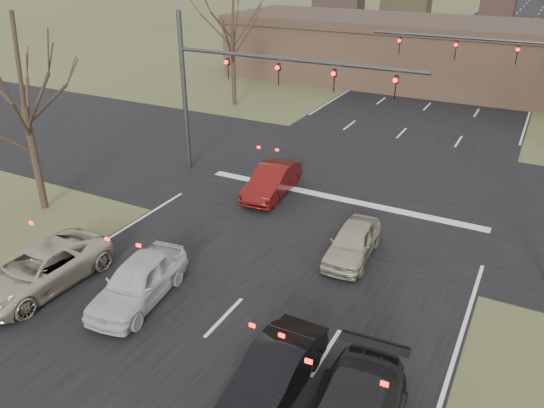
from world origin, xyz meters
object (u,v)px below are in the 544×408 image
(mast_arm_near, at_px, (240,79))
(car_silver_suv, at_px, (40,269))
(building, at_px, (476,57))
(car_red_ahead, at_px, (272,181))
(car_white_sedan, at_px, (138,281))
(mast_arm_far, at_px, (522,65))
(car_black_hatch, at_px, (275,372))
(car_silver_ahead, at_px, (353,242))

(mast_arm_near, relative_size, car_silver_suv, 2.38)
(building, bearing_deg, car_red_ahead, -100.89)
(car_white_sedan, relative_size, car_red_ahead, 1.00)
(mast_arm_far, bearing_deg, car_white_sedan, -114.16)
(car_black_hatch, height_order, car_red_ahead, car_red_ahead)
(car_silver_ahead, bearing_deg, mast_arm_near, 145.19)
(car_silver_suv, height_order, car_red_ahead, car_silver_suv)
(building, xyz_separation_m, car_silver_suv, (-8.50, -36.45, -1.96))
(car_silver_suv, relative_size, car_red_ahead, 1.19)
(mast_arm_near, height_order, car_silver_suv, mast_arm_near)
(car_red_ahead, bearing_deg, car_silver_suv, -113.89)
(car_black_hatch, bearing_deg, car_silver_suv, 176.53)
(car_silver_suv, distance_m, car_silver_ahead, 11.16)
(mast_arm_far, height_order, car_silver_ahead, mast_arm_far)
(mast_arm_far, distance_m, car_silver_ahead, 15.75)
(building, xyz_separation_m, car_red_ahead, (-5.00, -26.00, -1.96))
(car_silver_suv, bearing_deg, car_silver_ahead, 40.28)
(car_silver_suv, xyz_separation_m, car_red_ahead, (3.50, 10.45, -0.00))
(car_silver_suv, bearing_deg, car_white_sedan, 18.18)
(mast_arm_near, relative_size, mast_arm_far, 1.09)
(car_black_hatch, xyz_separation_m, car_red_ahead, (-5.85, 10.98, 0.04))
(mast_arm_near, bearing_deg, car_white_sedan, -77.98)
(car_red_ahead, height_order, car_silver_ahead, car_red_ahead)
(building, bearing_deg, car_white_sedan, -98.02)
(mast_arm_near, xyz_separation_m, car_silver_suv, (-1.27, -11.45, -4.36))
(car_red_ahead, bearing_deg, car_white_sedan, -95.37)
(mast_arm_near, bearing_deg, car_silver_ahead, -31.48)
(building, xyz_separation_m, car_silver_ahead, (0.33, -29.63, -2.02))
(mast_arm_far, distance_m, car_red_ahead, 14.96)
(mast_arm_far, bearing_deg, car_red_ahead, -129.86)
(car_silver_ahead, bearing_deg, car_black_hatch, -89.26)
(building, relative_size, car_red_ahead, 9.91)
(building, distance_m, mast_arm_far, 15.75)
(mast_arm_near, xyz_separation_m, mast_arm_far, (11.41, 10.00, -0.06))
(mast_arm_near, bearing_deg, car_red_ahead, -24.16)
(building, xyz_separation_m, mast_arm_far, (4.18, -15.00, 2.35))
(car_silver_suv, bearing_deg, car_black_hatch, -0.65)
(building, height_order, car_black_hatch, building)
(car_silver_suv, distance_m, car_black_hatch, 9.37)
(car_silver_suv, relative_size, car_black_hatch, 1.27)
(car_white_sedan, distance_m, car_black_hatch, 6.04)
(mast_arm_near, height_order, mast_arm_far, same)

